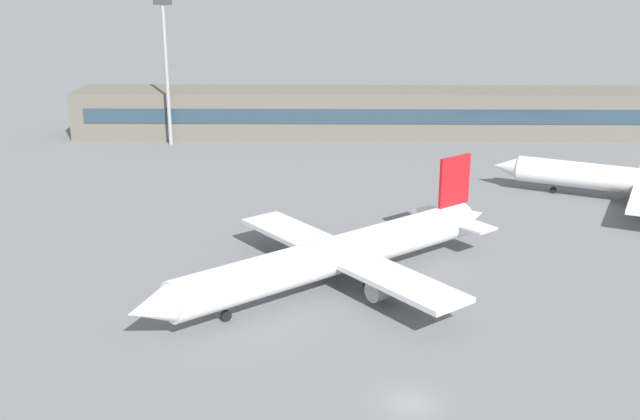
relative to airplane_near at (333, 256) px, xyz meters
The scene contains 4 objects.
ground_plane 18.66m from the airplane_near, 70.69° to the left, with size 400.00×400.00×0.00m, color slate.
terminal_building 74.06m from the airplane_near, 85.31° to the left, with size 111.70×12.13×9.00m.
airplane_near is the anchor object (origin of this frame).
floodlight_tower_west 73.36m from the airplane_near, 114.75° to the left, with size 3.20×0.80×26.61m.
Camera 1 is at (-6.51, -54.31, 34.00)m, focal length 43.80 mm.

